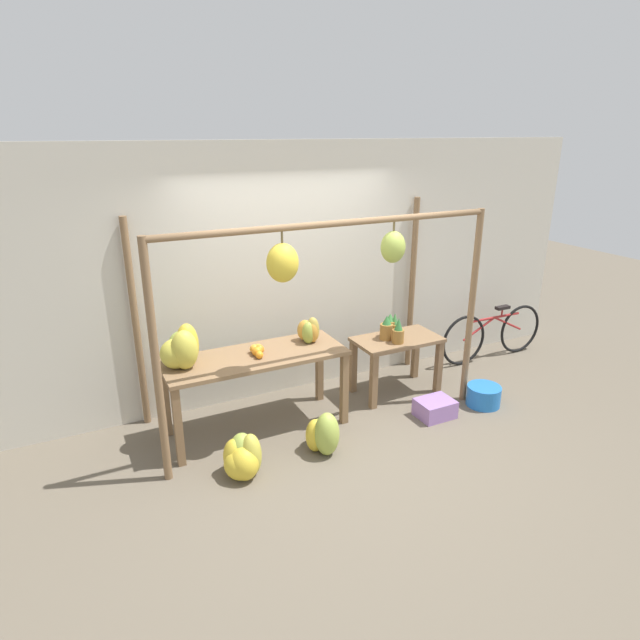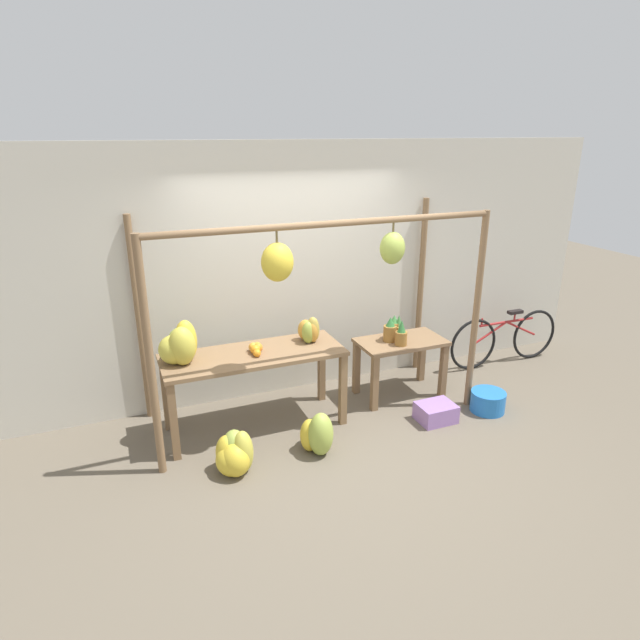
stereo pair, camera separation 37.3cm
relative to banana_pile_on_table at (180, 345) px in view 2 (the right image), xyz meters
name	(u,v)px [view 2 (the right image)]	position (x,y,z in m)	size (l,w,h in m)	color
ground_plane	(340,445)	(1.34, -0.72, -0.99)	(20.00, 20.00, 0.00)	#665B4C
shop_wall_back	(291,272)	(1.34, 0.67, 0.41)	(8.00, 0.08, 2.80)	beige
stall_awning	(319,282)	(1.30, -0.26, 0.54)	(3.37, 1.24, 2.15)	brown
display_table_main	(254,364)	(0.68, -0.06, -0.29)	(1.79, 0.67, 0.82)	brown
display_table_side	(400,352)	(2.40, 0.00, -0.46)	(0.98, 0.55, 0.67)	brown
banana_pile_on_table	(180,345)	(0.00, 0.00, 0.00)	(0.44, 0.48, 0.41)	gold
orange_pile	(256,349)	(0.71, -0.06, -0.13)	(0.13, 0.24, 0.09)	orange
pineapple_cluster	(395,331)	(2.32, 0.01, -0.20)	(0.25, 0.34, 0.29)	olive
banana_pile_ground_left	(234,455)	(0.29, -0.75, -0.81)	(0.41, 0.41, 0.41)	gold
banana_pile_ground_right	(317,434)	(1.09, -0.72, -0.81)	(0.37, 0.48, 0.43)	yellow
fruit_crate_white	(436,412)	(2.45, -0.67, -0.89)	(0.38, 0.30, 0.19)	#9970B7
blue_bucket	(488,401)	(3.10, -0.71, -0.87)	(0.37, 0.37, 0.23)	blue
parked_bicycle	(505,338)	(4.09, 0.24, -0.63)	(1.64, 0.08, 0.72)	black
papaya_pile	(310,331)	(1.31, 0.01, -0.05)	(0.26, 0.29, 0.27)	#B2993D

